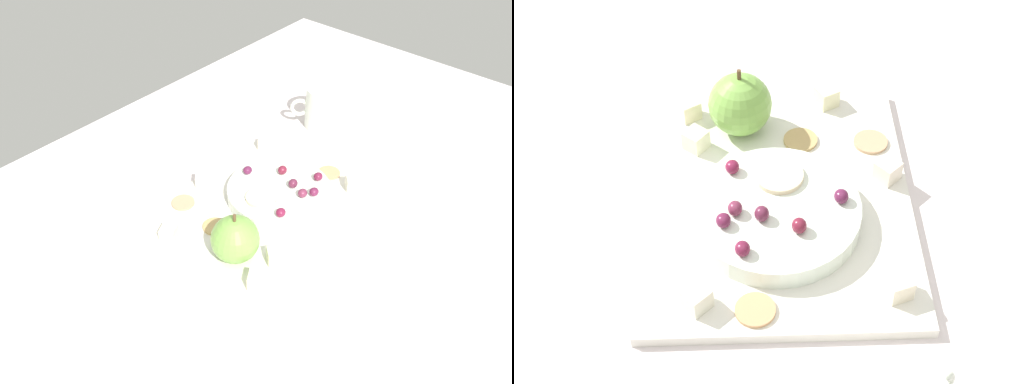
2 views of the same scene
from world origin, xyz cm
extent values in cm
cube|color=silver|center=(0.00, 0.00, 2.44)|extent=(137.16, 100.79, 4.87)
cube|color=silver|center=(-4.54, 3.40, 5.51)|extent=(36.59, 29.74, 1.28)
cylinder|color=white|center=(-0.84, 3.09, 7.36)|extent=(18.34, 18.34, 2.42)
sphere|color=#7BB24A|center=(-16.16, -0.62, 9.98)|extent=(7.65, 7.65, 7.65)
cylinder|color=brown|center=(-16.16, -0.62, 14.41)|extent=(0.50, 0.50, 1.20)
cube|color=white|center=(10.03, -5.16, 7.37)|extent=(3.44, 3.44, 2.44)
cube|color=#F9E4C8|center=(-18.58, -7.05, 7.37)|extent=(3.35, 3.35, 2.44)
cube|color=#F9F4CB|center=(-12.91, -5.97, 7.37)|extent=(3.43, 3.43, 2.44)
cube|color=#F7E7CF|center=(-6.99, 16.03, 7.37)|extent=(3.44, 3.44, 2.44)
cube|color=#F9EBCD|center=(9.28, 14.82, 7.37)|extent=(3.09, 3.09, 2.44)
cube|color=#F9F4BF|center=(-20.41, 10.22, 7.37)|extent=(3.28, 3.28, 2.44)
cylinder|color=tan|center=(-13.58, 6.54, 6.36)|extent=(4.08, 4.08, 0.40)
cylinder|color=tan|center=(-12.94, 14.94, 6.36)|extent=(4.08, 4.08, 0.40)
cylinder|color=tan|center=(10.87, 0.57, 6.36)|extent=(4.08, 4.08, 0.40)
ellipsoid|color=maroon|center=(2.69, 5.31, 9.39)|extent=(1.75, 1.58, 1.63)
ellipsoid|color=maroon|center=(5.47, -0.56, 9.30)|extent=(1.75, 1.58, 1.46)
ellipsoid|color=#732944|center=(-0.49, -1.28, 9.33)|extent=(1.75, 1.58, 1.52)
ellipsoid|color=#60213A|center=(0.91, 1.50, 9.40)|extent=(1.75, 1.58, 1.66)
ellipsoid|color=maroon|center=(-6.25, -1.58, 9.31)|extent=(1.75, 1.58, 1.48)
ellipsoid|color=#5F1E41|center=(-1.38, 10.06, 9.30)|extent=(1.75, 1.58, 1.46)
ellipsoid|color=maroon|center=(1.61, -2.51, 9.29)|extent=(1.75, 1.58, 1.44)
cylinder|color=beige|center=(-5.13, 3.59, 8.87)|extent=(5.43, 5.43, 0.60)
cylinder|color=white|center=(25.04, 12.33, 9.36)|extent=(7.62, 7.62, 8.98)
torus|color=white|center=(21.78, 16.13, 9.36)|extent=(3.21, 3.55, 4.00)
camera|label=1|loc=(-58.80, -42.11, 69.30)|focal=38.35mm
camera|label=2|loc=(53.81, 0.54, 68.33)|focal=53.32mm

